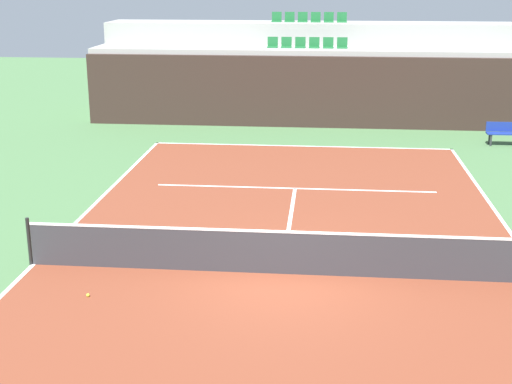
{
  "coord_description": "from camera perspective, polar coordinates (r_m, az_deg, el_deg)",
  "views": [
    {
      "loc": [
        0.81,
        -14.14,
        6.09
      ],
      "look_at": [
        -0.74,
        2.0,
        1.2
      ],
      "focal_mm": 50.67,
      "sensor_mm": 36.0,
      "label": 1
    }
  ],
  "objects": [
    {
      "name": "ground_plane",
      "position": [
        15.42,
        2.04,
        -6.5
      ],
      "size": [
        80.0,
        80.0,
        0.0
      ],
      "primitive_type": "plane",
      "color": "#477042"
    },
    {
      "name": "court_surface",
      "position": [
        15.42,
        2.04,
        -6.48
      ],
      "size": [
        11.0,
        24.0,
        0.01
      ],
      "primitive_type": "cube",
      "color": "brown",
      "rests_on": "ground_plane"
    },
    {
      "name": "baseline_far",
      "position": [
        26.8,
        3.62,
        3.64
      ],
      "size": [
        11.0,
        0.1,
        0.0
      ],
      "primitive_type": "cube",
      "color": "white",
      "rests_on": "court_surface"
    },
    {
      "name": "sideline_left",
      "position": [
        16.62,
        -17.15,
        -5.46
      ],
      "size": [
        0.1,
        24.0,
        0.0
      ],
      "primitive_type": "cube",
      "color": "white",
      "rests_on": "court_surface"
    },
    {
      "name": "service_line_far",
      "position": [
        21.44,
        3.1,
        0.29
      ],
      "size": [
        8.26,
        0.1,
        0.0
      ],
      "primitive_type": "cube",
      "color": "white",
      "rests_on": "court_surface"
    },
    {
      "name": "centre_service_line",
      "position": [
        18.39,
        2.66,
        -2.53
      ],
      "size": [
        0.1,
        6.4,
        0.0
      ],
      "primitive_type": "cube",
      "color": "white",
      "rests_on": "court_surface"
    },
    {
      "name": "back_wall",
      "position": [
        30.05,
        3.92,
        7.88
      ],
      "size": [
        18.28,
        0.3,
        2.92
      ],
      "primitive_type": "cube",
      "color": "#33231E",
      "rests_on": "ground_plane"
    },
    {
      "name": "stands_tier_lower",
      "position": [
        31.37,
        4.0,
        8.44
      ],
      "size": [
        18.28,
        2.4,
        3.12
      ],
      "primitive_type": "cube",
      "color": "#9E9E99",
      "rests_on": "ground_plane"
    },
    {
      "name": "stands_tier_upper",
      "position": [
        33.69,
        4.13,
        9.8
      ],
      "size": [
        18.28,
        2.4,
        4.04
      ],
      "primitive_type": "cube",
      "color": "#9E9E99",
      "rests_on": "ground_plane"
    },
    {
      "name": "seating_row_lower",
      "position": [
        31.27,
        4.06,
        11.52
      ],
      "size": [
        3.39,
        0.44,
        0.44
      ],
      "color": "#1E6633",
      "rests_on": "stands_tier_lower"
    },
    {
      "name": "seating_row_upper",
      "position": [
        33.59,
        4.21,
        13.45
      ],
      "size": [
        3.39,
        0.44,
        0.44
      ],
      "color": "#1E6633",
      "rests_on": "stands_tier_upper"
    },
    {
      "name": "tennis_net",
      "position": [
        15.23,
        2.06,
        -4.74
      ],
      "size": [
        11.08,
        0.08,
        1.07
      ],
      "color": "black",
      "rests_on": "court_surface"
    },
    {
      "name": "player_bench",
      "position": [
        28.42,
        19.2,
        4.52
      ],
      "size": [
        1.5,
        0.4,
        0.85
      ],
      "color": "navy",
      "rests_on": "ground_plane"
    },
    {
      "name": "tennis_ball_0",
      "position": [
        14.73,
        -13.12,
        -7.93
      ],
      "size": [
        0.07,
        0.07,
        0.07
      ],
      "primitive_type": "sphere",
      "color": "#CCE033",
      "rests_on": "court_surface"
    }
  ]
}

